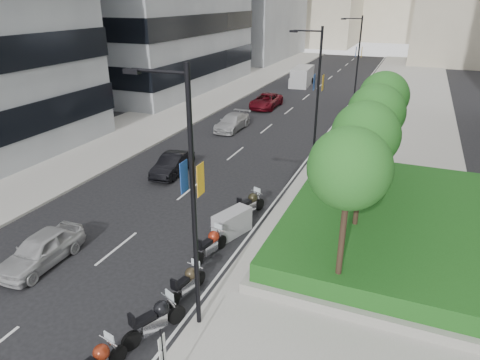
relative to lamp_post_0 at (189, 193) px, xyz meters
The scene contains 25 objects.
ground 6.62m from the lamp_post_0, 166.43° to the right, with size 160.00×160.00×0.00m, color black.
sidewalk_right 29.82m from the lamp_post_0, 80.49° to the left, with size 10.00×100.00×0.15m, color #9E9B93.
sidewalk_left 33.56m from the lamp_post_0, 119.10° to the left, with size 8.00×100.00×0.15m, color #9E9B93.
lane_edge 29.44m from the lamp_post_0, 90.88° to the left, with size 0.12×100.00×0.01m, color silver.
lane_centre 29.97m from the lamp_post_0, 101.01° to the left, with size 0.12×100.00×0.01m, color silver.
planter 11.73m from the lamp_post_0, 56.95° to the left, with size 10.00×14.00×0.40m, color gray.
hedge 11.50m from the lamp_post_0, 56.95° to the left, with size 9.40×13.40×0.80m, color #194413.
tree_0 5.30m from the lamp_post_0, 34.56° to the left, with size 2.80×2.80×6.30m.
tree_1 8.25m from the lamp_post_0, 58.11° to the left, with size 2.80×2.80×6.30m.
tree_2 11.84m from the lamp_post_0, 68.40° to the left, with size 2.80×2.80×6.30m.
tree_3 15.62m from the lamp_post_0, 73.81° to the left, with size 2.80×2.80×6.30m.
lamp_post_0 is the anchor object (origin of this frame).
lamp_post_1 17.00m from the lamp_post_0, 90.00° to the left, with size 2.34×0.45×9.00m.
lamp_post_2 35.00m from the lamp_post_0, 90.00° to the left, with size 2.34×0.45×9.00m.
parking_sign 4.74m from the lamp_post_0, 77.67° to the right, with size 0.06×0.32×2.50m.
motorcycle_2 4.61m from the lamp_post_0, 134.60° to the right, with size 1.21×2.32×1.24m.
motorcycle_3 4.76m from the lamp_post_0, 127.75° to the left, with size 0.74×2.21×1.10m.
motorcycle_4 6.15m from the lamp_post_0, 108.52° to the left, with size 0.80×2.32×1.17m.
motorcycle_5 7.69m from the lamp_post_0, 101.33° to the left, with size 1.44×2.18×1.23m.
motorcycle_6 9.55m from the lamp_post_0, 98.04° to the left, with size 1.03×2.26×1.17m.
car_a 8.98m from the lamp_post_0, behind, with size 1.65×4.11×1.40m, color #B1B1B3.
car_b 14.85m from the lamp_post_0, 123.68° to the left, with size 1.41×4.04×1.33m, color black.
car_c 24.51m from the lamp_post_0, 110.19° to the left, with size 1.87×4.59×1.33m, color #ACABAE.
car_d 32.65m from the lamp_post_0, 104.74° to the left, with size 2.38×5.16×1.43m, color #5C0B15.
delivery_van 45.32m from the lamp_post_0, 100.10° to the left, with size 2.49×5.68×2.33m.
Camera 1 is at (10.12, -9.39, 10.60)m, focal length 32.00 mm.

